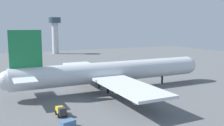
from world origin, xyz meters
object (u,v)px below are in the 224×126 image
(catering_truck, at_px, (108,65))
(cargo_container_aft, at_px, (68,124))
(cargo_airplane, at_px, (111,72))
(safety_cone_nose, at_px, (187,81))
(control_tower, at_px, (55,31))
(pushback_tractor, at_px, (61,111))

(catering_truck, distance_m, cargo_container_aft, 77.91)
(cargo_airplane, bearing_deg, catering_truck, 66.40)
(cargo_airplane, distance_m, catering_truck, 46.15)
(cargo_container_aft, height_order, safety_cone_nose, cargo_container_aft)
(cargo_airplane, relative_size, cargo_container_aft, 20.34)
(catering_truck, xyz_separation_m, safety_cone_nose, (13.30, -43.22, -0.76))
(cargo_airplane, height_order, control_tower, control_tower)
(cargo_container_aft, bearing_deg, control_tower, 77.82)
(cargo_airplane, xyz_separation_m, cargo_container_aft, (-21.76, -24.73, -5.13))
(cargo_airplane, height_order, cargo_container_aft, cargo_airplane)
(cargo_container_aft, bearing_deg, catering_truck, 59.00)
(pushback_tractor, distance_m, cargo_container_aft, 7.82)
(pushback_tractor, bearing_deg, safety_cone_nose, 16.63)
(safety_cone_nose, bearing_deg, cargo_airplane, 177.88)
(cargo_airplane, bearing_deg, pushback_tractor, -141.28)
(cargo_airplane, relative_size, control_tower, 2.55)
(catering_truck, bearing_deg, cargo_airplane, -113.60)
(safety_cone_nose, bearing_deg, cargo_container_aft, -156.20)
(catering_truck, distance_m, control_tower, 77.41)
(cargo_container_aft, xyz_separation_m, control_tower, (30.64, 141.94, 16.14))
(control_tower, bearing_deg, pushback_tractor, -102.62)
(cargo_container_aft, bearing_deg, cargo_airplane, 48.66)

